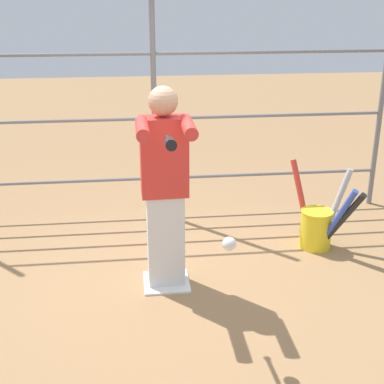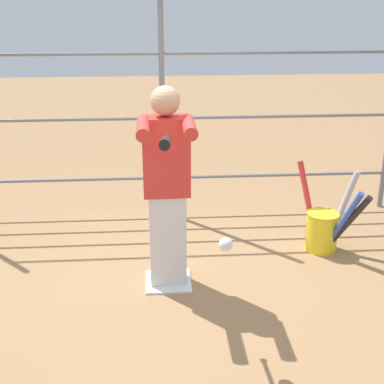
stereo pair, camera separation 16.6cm
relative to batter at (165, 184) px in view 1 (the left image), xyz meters
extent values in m
plane|color=#9E754C|center=(0.00, -0.02, -0.94)|extent=(24.00, 24.00, 0.00)
cube|color=white|center=(0.00, -0.02, -0.93)|extent=(0.40, 0.40, 0.02)
cylinder|color=slate|center=(-2.58, -1.62, 0.52)|extent=(0.06, 0.06, 2.93)
cylinder|color=slate|center=(0.00, -1.62, 0.52)|extent=(0.06, 0.06, 2.93)
cylinder|color=slate|center=(0.00, -1.62, -0.52)|extent=(5.16, 0.04, 0.04)
cylinder|color=slate|center=(0.00, -1.62, 0.17)|extent=(5.16, 0.04, 0.04)
cylinder|color=slate|center=(0.00, -1.62, 0.87)|extent=(5.16, 0.04, 0.04)
cube|color=silver|center=(0.00, -0.02, -0.52)|extent=(0.32, 0.21, 0.84)
cube|color=red|center=(0.00, -0.02, 0.23)|extent=(0.39, 0.23, 0.66)
sphere|color=tan|center=(0.00, -0.02, 0.68)|extent=(0.24, 0.24, 0.24)
cylinder|color=red|center=(-0.17, 0.21, 0.53)|extent=(0.10, 0.47, 0.10)
cylinder|color=red|center=(0.17, 0.22, 0.53)|extent=(0.10, 0.47, 0.10)
sphere|color=black|center=(0.00, 0.45, 0.51)|extent=(0.05, 0.05, 0.05)
cylinder|color=black|center=(0.01, 0.61, 0.54)|extent=(0.04, 0.33, 0.10)
cylinder|color=black|center=(0.02, 1.01, 0.63)|extent=(0.09, 0.50, 0.17)
sphere|color=white|center=(-0.36, 0.97, -0.09)|extent=(0.10, 0.10, 0.10)
cylinder|color=yellow|center=(-1.54, -0.56, -0.75)|extent=(0.31, 0.31, 0.39)
torus|color=yellow|center=(-1.54, -0.56, -0.55)|extent=(0.32, 0.32, 0.01)
cylinder|color=#B2B2B7|center=(-1.71, -0.54, -0.51)|extent=(0.29, 0.08, 0.80)
cylinder|color=black|center=(-1.70, -0.35, -0.58)|extent=(0.33, 0.38, 0.68)
cylinder|color=red|center=(-1.44, -0.75, -0.51)|extent=(0.22, 0.36, 0.80)
cylinder|color=#334CB2|center=(-1.67, -0.37, -0.57)|extent=(0.27, 0.35, 0.70)
camera|label=1|loc=(0.25, 4.13, 1.50)|focal=50.00mm
camera|label=2|loc=(0.09, 4.14, 1.50)|focal=50.00mm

